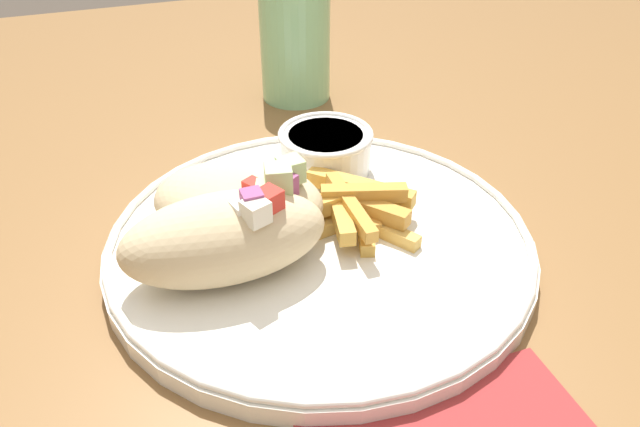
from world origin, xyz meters
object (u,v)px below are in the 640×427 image
pita_sandwich_far (240,201)px  fries_pile (352,208)px  pita_sandwich_near (226,238)px  water_glass (295,44)px  sauce_ramekin (328,148)px  plate (320,241)px

pita_sandwich_far → fries_pile: bearing=16.3°
pita_sandwich_near → fries_pile: pita_sandwich_near is taller
pita_sandwich_far → water_glass: bearing=90.5°
water_glass → sauce_ramekin: bearing=-99.1°
plate → pita_sandwich_near: size_ratio=2.26×
plate → pita_sandwich_far: bearing=154.9°
fries_pile → sauce_ramekin: 0.08m
pita_sandwich_near → water_glass: (0.14, 0.28, 0.01)m
pita_sandwich_near → pita_sandwich_far: 0.05m
plate → sauce_ramekin: 0.10m
fries_pile → water_glass: size_ratio=0.85×
plate → fries_pile: bearing=18.9°
fries_pile → sauce_ramekin: (0.01, 0.08, 0.01)m
pita_sandwich_far → pita_sandwich_near: bearing=-87.5°
water_glass → pita_sandwich_far: bearing=-116.1°
plate → water_glass: 0.28m
pita_sandwich_near → water_glass: bearing=65.1°
plate → fries_pile: size_ratio=2.79×
sauce_ramekin → water_glass: (0.03, 0.18, 0.02)m
pita_sandwich_near → sauce_ramekin: 0.15m
water_glass → fries_pile: bearing=-98.5°
pita_sandwich_far → fries_pile: (0.08, -0.01, -0.01)m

